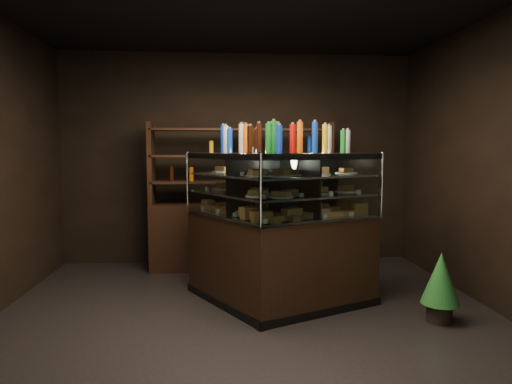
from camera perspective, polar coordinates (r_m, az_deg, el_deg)
ground at (r=4.45m, az=-0.66°, el=-16.28°), size 5.00×5.00×0.00m
room_shell at (r=4.15m, az=-0.68°, el=9.50°), size 5.02×5.02×3.01m
display_case at (r=4.85m, az=2.52°, el=-7.84°), size 2.07×1.65×1.61m
food_display at (r=4.74m, az=2.53°, el=-0.11°), size 1.64×1.25×0.49m
bottles_top at (r=4.73m, az=2.58°, el=6.60°), size 1.47×1.10×0.30m
potted_conifer at (r=4.72m, az=22.09°, el=-9.83°), size 0.36×0.36×0.76m
back_shelving at (r=6.27m, az=-1.85°, el=-4.12°), size 2.46×0.43×2.00m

